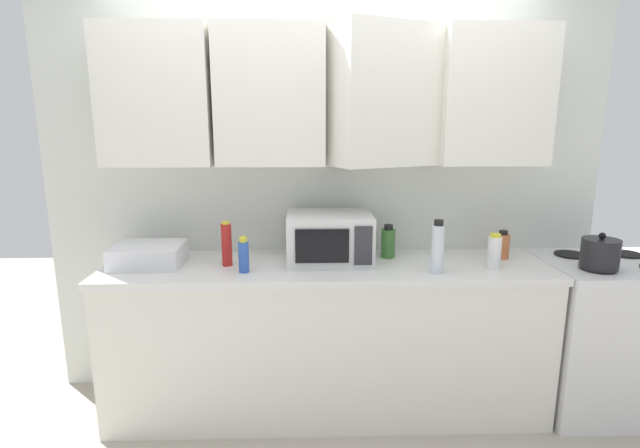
{
  "coord_description": "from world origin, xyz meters",
  "views": [
    {
      "loc": [
        -0.12,
        -2.92,
        1.7
      ],
      "look_at": [
        -0.04,
        -0.25,
        1.12
      ],
      "focal_mm": 26.95,
      "sensor_mm": 36.0,
      "label": 1
    }
  ],
  "objects_px": {
    "stove_range": "(603,334)",
    "bottle_spice_jar": "(502,246)",
    "kettle": "(600,253)",
    "bottle_white_jar": "(494,252)",
    "bottle_green_oil": "(388,242)",
    "microwave": "(329,238)",
    "bottle_clear_tall": "(437,248)",
    "dish_rack": "(149,255)",
    "bottle_blue_cleaner": "(244,256)",
    "bottle_red_sauce": "(227,244)"
  },
  "relations": [
    {
      "from": "stove_range",
      "to": "bottle_red_sauce",
      "type": "relative_size",
      "value": 3.6
    },
    {
      "from": "bottle_spice_jar",
      "to": "bottle_green_oil",
      "type": "bearing_deg",
      "value": 176.61
    },
    {
      "from": "bottle_spice_jar",
      "to": "bottle_blue_cleaner",
      "type": "distance_m",
      "value": 1.51
    },
    {
      "from": "bottle_white_jar",
      "to": "bottle_green_oil",
      "type": "distance_m",
      "value": 0.59
    },
    {
      "from": "microwave",
      "to": "bottle_red_sauce",
      "type": "distance_m",
      "value": 0.58
    },
    {
      "from": "dish_rack",
      "to": "bottle_blue_cleaner",
      "type": "height_order",
      "value": "bottle_blue_cleaner"
    },
    {
      "from": "stove_range",
      "to": "bottle_clear_tall",
      "type": "height_order",
      "value": "bottle_clear_tall"
    },
    {
      "from": "microwave",
      "to": "bottle_spice_jar",
      "type": "distance_m",
      "value": 1.02
    },
    {
      "from": "bottle_red_sauce",
      "to": "bottle_spice_jar",
      "type": "bearing_deg",
      "value": 3.4
    },
    {
      "from": "bottle_spice_jar",
      "to": "bottle_blue_cleaner",
      "type": "height_order",
      "value": "bottle_blue_cleaner"
    },
    {
      "from": "dish_rack",
      "to": "bottle_spice_jar",
      "type": "xyz_separation_m",
      "value": [
        2.04,
        0.08,
        0.02
      ]
    },
    {
      "from": "kettle",
      "to": "bottle_spice_jar",
      "type": "xyz_separation_m",
      "value": [
        -0.44,
        0.24,
        -0.02
      ]
    },
    {
      "from": "bottle_clear_tall",
      "to": "bottle_green_oil",
      "type": "relative_size",
      "value": 1.46
    },
    {
      "from": "dish_rack",
      "to": "bottle_blue_cleaner",
      "type": "relative_size",
      "value": 1.94
    },
    {
      "from": "stove_range",
      "to": "bottle_spice_jar",
      "type": "distance_m",
      "value": 0.81
    },
    {
      "from": "stove_range",
      "to": "dish_rack",
      "type": "bearing_deg",
      "value": 179.57
    },
    {
      "from": "stove_range",
      "to": "bottle_spice_jar",
      "type": "height_order",
      "value": "bottle_spice_jar"
    },
    {
      "from": "bottle_green_oil",
      "to": "bottle_blue_cleaner",
      "type": "relative_size",
      "value": 1.01
    },
    {
      "from": "microwave",
      "to": "bottle_white_jar",
      "type": "relative_size",
      "value": 2.45
    },
    {
      "from": "microwave",
      "to": "dish_rack",
      "type": "xyz_separation_m",
      "value": [
        -1.01,
        -0.04,
        -0.08
      ]
    },
    {
      "from": "bottle_red_sauce",
      "to": "bottle_green_oil",
      "type": "height_order",
      "value": "bottle_red_sauce"
    },
    {
      "from": "bottle_white_jar",
      "to": "bottle_spice_jar",
      "type": "xyz_separation_m",
      "value": [
        0.13,
        0.2,
        -0.02
      ]
    },
    {
      "from": "microwave",
      "to": "bottle_green_oil",
      "type": "distance_m",
      "value": 0.36
    },
    {
      "from": "bottle_white_jar",
      "to": "bottle_spice_jar",
      "type": "relative_size",
      "value": 1.17
    },
    {
      "from": "bottle_white_jar",
      "to": "bottle_spice_jar",
      "type": "height_order",
      "value": "bottle_white_jar"
    },
    {
      "from": "bottle_clear_tall",
      "to": "bottle_blue_cleaner",
      "type": "bearing_deg",
      "value": 177.53
    },
    {
      "from": "microwave",
      "to": "bottle_blue_cleaner",
      "type": "bearing_deg",
      "value": -158.44
    },
    {
      "from": "bottle_red_sauce",
      "to": "bottle_blue_cleaner",
      "type": "relative_size",
      "value": 1.3
    },
    {
      "from": "stove_range",
      "to": "bottle_white_jar",
      "type": "distance_m",
      "value": 0.92
    },
    {
      "from": "stove_range",
      "to": "bottle_spice_jar",
      "type": "xyz_separation_m",
      "value": [
        -0.61,
        0.1,
        0.53
      ]
    },
    {
      "from": "dish_rack",
      "to": "bottle_red_sauce",
      "type": "distance_m",
      "value": 0.44
    },
    {
      "from": "dish_rack",
      "to": "bottle_spice_jar",
      "type": "distance_m",
      "value": 2.04
    },
    {
      "from": "bottle_white_jar",
      "to": "bottle_green_oil",
      "type": "relative_size",
      "value": 0.99
    },
    {
      "from": "kettle",
      "to": "bottle_white_jar",
      "type": "xyz_separation_m",
      "value": [
        -0.56,
        0.04,
        0.0
      ]
    },
    {
      "from": "bottle_spice_jar",
      "to": "bottle_blue_cleaner",
      "type": "relative_size",
      "value": 0.85
    },
    {
      "from": "kettle",
      "to": "bottle_spice_jar",
      "type": "distance_m",
      "value": 0.5
    },
    {
      "from": "kettle",
      "to": "bottle_green_oil",
      "type": "bearing_deg",
      "value": 165.88
    },
    {
      "from": "stove_range",
      "to": "bottle_blue_cleaner",
      "type": "relative_size",
      "value": 4.66
    },
    {
      "from": "dish_rack",
      "to": "bottle_spice_jar",
      "type": "height_order",
      "value": "bottle_spice_jar"
    },
    {
      "from": "dish_rack",
      "to": "bottle_green_oil",
      "type": "height_order",
      "value": "bottle_green_oil"
    },
    {
      "from": "kettle",
      "to": "bottle_white_jar",
      "type": "distance_m",
      "value": 0.57
    },
    {
      "from": "bottle_red_sauce",
      "to": "bottle_blue_cleaner",
      "type": "bearing_deg",
      "value": -49.03
    },
    {
      "from": "bottle_clear_tall",
      "to": "kettle",
      "type": "bearing_deg",
      "value": 1.62
    },
    {
      "from": "microwave",
      "to": "dish_rack",
      "type": "height_order",
      "value": "microwave"
    },
    {
      "from": "bottle_red_sauce",
      "to": "bottle_green_oil",
      "type": "relative_size",
      "value": 1.28
    },
    {
      "from": "stove_range",
      "to": "microwave",
      "type": "bearing_deg",
      "value": 177.76
    },
    {
      "from": "bottle_red_sauce",
      "to": "microwave",
      "type": "bearing_deg",
      "value": 5.91
    },
    {
      "from": "kettle",
      "to": "dish_rack",
      "type": "xyz_separation_m",
      "value": [
        -2.47,
        0.16,
        -0.03
      ]
    },
    {
      "from": "bottle_spice_jar",
      "to": "stove_range",
      "type": "bearing_deg",
      "value": -9.25
    },
    {
      "from": "bottle_spice_jar",
      "to": "bottle_clear_tall",
      "type": "bearing_deg",
      "value": -150.16
    }
  ]
}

